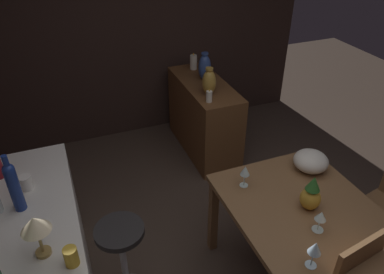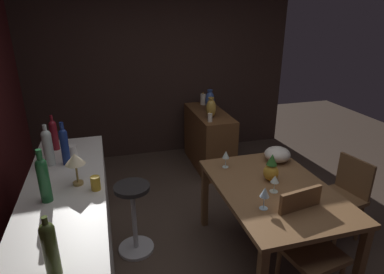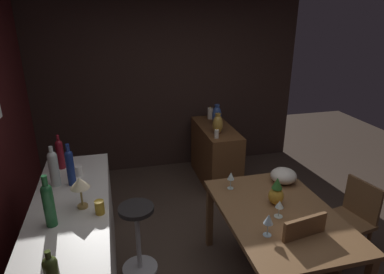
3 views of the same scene
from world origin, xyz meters
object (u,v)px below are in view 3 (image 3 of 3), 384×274
object	(u,v)px
wine_glass_center	(269,220)
wine_bottle_cobalt	(70,166)
chair_by_doorway	(350,218)
vase_ceramic_blue	(217,116)
chair_near_window	(310,271)
pineapple_centerpiece	(276,193)
fruit_bowl	(283,176)
pillar_candle_short	(217,134)
cup_mustard	(100,207)
wine_glass_left	(279,205)
wine_bottle_clear	(54,167)
wine_glass_right	(231,177)
counter_lamp	(80,185)
cup_white	(78,170)
vase_brass	(218,124)
dining_table	(278,220)
wine_bottle_green	(48,203)
pillar_candle_tall	(210,113)
bar_stool	(138,237)
sideboard_cabinet	(215,154)
wine_bottle_ruby	(60,153)

from	to	relation	value
wine_glass_center	wine_bottle_cobalt	distance (m)	1.70
chair_by_doorway	vase_ceramic_blue	bearing A→B (deg)	20.54
chair_near_window	pineapple_centerpiece	bearing A→B (deg)	1.20
fruit_bowl	pillar_candle_short	size ratio (longest dim) A/B	1.89
chair_by_doorway	cup_mustard	bearing A→B (deg)	90.43
wine_glass_left	wine_bottle_clear	world-z (taller)	wine_bottle_clear
wine_bottle_clear	cup_mustard	bearing A→B (deg)	-145.32
wine_glass_right	counter_lamp	distance (m)	1.36
wine_bottle_cobalt	cup_white	bearing A→B (deg)	-12.37
chair_by_doorway	wine_bottle_cobalt	world-z (taller)	wine_bottle_cobalt
wine_glass_center	vase_brass	size ratio (longest dim) A/B	0.66
chair_by_doorway	cup_white	world-z (taller)	cup_white
wine_glass_center	fruit_bowl	xyz separation A→B (m)	(0.72, -0.52, -0.06)
chair_by_doorway	pineapple_centerpiece	distance (m)	0.90
wine_bottle_clear	vase_ceramic_blue	distance (m)	2.41
chair_by_doorway	fruit_bowl	distance (m)	0.75
dining_table	chair_near_window	distance (m)	0.48
wine_bottle_green	pillar_candle_short	distance (m)	2.34
wine_bottle_clear	wine_bottle_green	bearing A→B (deg)	-175.75
chair_near_window	vase_ceramic_blue	xyz separation A→B (m)	(2.51, -0.07, 0.46)
wine_glass_left	pineapple_centerpiece	world-z (taller)	pineapple_centerpiece
pineapple_centerpiece	wine_bottle_cobalt	world-z (taller)	wine_bottle_cobalt
cup_white	wine_bottle_green	bearing A→B (deg)	170.29
wine_bottle_clear	wine_bottle_cobalt	distance (m)	0.14
cup_white	pillar_candle_tall	distance (m)	2.37
vase_ceramic_blue	bar_stool	bearing A→B (deg)	141.86
fruit_bowl	pillar_candle_short	bearing A→B (deg)	16.08
wine_bottle_green	pillar_candle_short	world-z (taller)	wine_bottle_green
bar_stool	sideboard_cabinet	bearing A→B (deg)	-38.75
bar_stool	cup_mustard	bearing A→B (deg)	139.92
wine_bottle_cobalt	pillar_candle_tall	xyz separation A→B (m)	(1.76, -1.80, -0.18)
bar_stool	wine_bottle_clear	size ratio (longest dim) A/B	1.92
wine_glass_left	vase_ceramic_blue	world-z (taller)	vase_ceramic_blue
wine_bottle_clear	chair_by_doorway	bearing A→B (deg)	-101.14
dining_table	counter_lamp	distance (m)	1.65
dining_table	fruit_bowl	xyz separation A→B (m)	(0.46, -0.28, 0.15)
chair_by_doorway	wine_bottle_ruby	size ratio (longest dim) A/B	2.39
sideboard_cabinet	pillar_candle_tall	bearing A→B (deg)	-4.62
wine_bottle_ruby	fruit_bowl	bearing A→B (deg)	-103.89
wine_glass_center	pillar_candle_tall	world-z (taller)	pillar_candle_tall
pineapple_centerpiece	cup_white	size ratio (longest dim) A/B	2.25
wine_bottle_clear	pillar_candle_short	xyz separation A→B (m)	(0.95, -1.78, -0.20)
pillar_candle_tall	vase_ceramic_blue	bearing A→B (deg)	179.78
pineapple_centerpiece	wine_bottle_clear	size ratio (longest dim) A/B	0.70
wine_glass_left	vase_brass	size ratio (longest dim) A/B	0.54
bar_stool	pillar_candle_tall	size ratio (longest dim) A/B	3.74
cup_white	bar_stool	bearing A→B (deg)	-126.41
wine_bottle_clear	counter_lamp	distance (m)	0.49
chair_near_window	sideboard_cabinet	bearing A→B (deg)	-1.05
cup_white	dining_table	bearing A→B (deg)	-115.56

